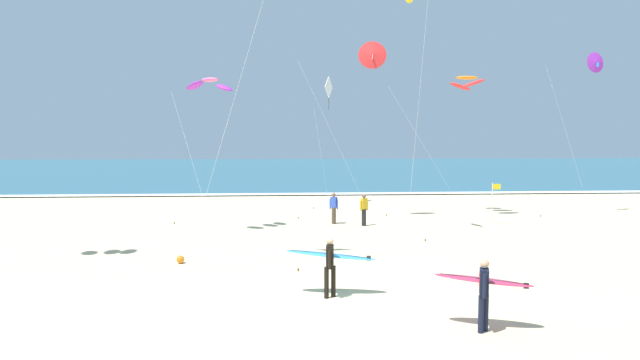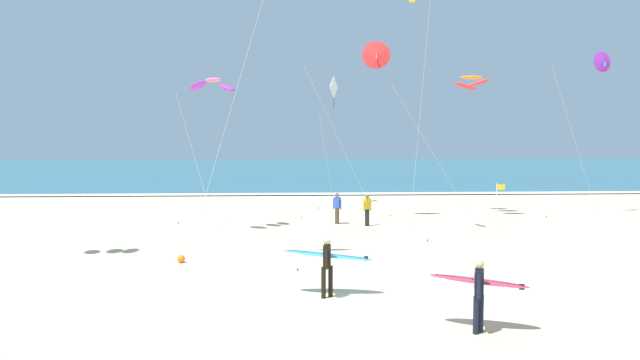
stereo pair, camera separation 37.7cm
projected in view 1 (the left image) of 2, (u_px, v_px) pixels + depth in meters
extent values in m
plane|color=beige|center=(334.00, 313.00, 14.17)|extent=(160.00, 160.00, 0.00)
cube|color=#2D6075|center=(293.00, 170.00, 71.26)|extent=(160.00, 60.00, 0.08)
cube|color=white|center=(301.00, 194.00, 41.72)|extent=(160.00, 1.38, 0.01)
cylinder|color=black|center=(481.00, 314.00, 12.72)|extent=(0.13, 0.13, 0.88)
cylinder|color=black|center=(486.00, 312.00, 12.85)|extent=(0.13, 0.13, 0.88)
cube|color=black|center=(484.00, 282.00, 12.73)|extent=(0.29, 0.38, 0.60)
cube|color=red|center=(479.00, 280.00, 12.75)|extent=(0.07, 0.19, 0.32)
sphere|color=tan|center=(485.00, 264.00, 12.69)|extent=(0.21, 0.21, 0.21)
cylinder|color=black|center=(485.00, 286.00, 12.51)|extent=(0.09, 0.09, 0.56)
cylinder|color=black|center=(484.00, 274.00, 12.94)|extent=(0.09, 0.09, 0.26)
cylinder|color=black|center=(481.00, 279.00, 13.05)|extent=(0.26, 0.15, 0.14)
ellipsoid|color=#D83359|center=(483.00, 280.00, 13.08)|extent=(2.32, 1.17, 0.22)
cube|color=#333333|center=(483.00, 279.00, 13.08)|extent=(1.91, 0.63, 0.14)
cube|color=#262628|center=(526.00, 286.00, 12.86)|extent=(0.12, 0.05, 0.14)
cylinder|color=black|center=(326.00, 283.00, 15.42)|extent=(0.13, 0.13, 0.88)
cylinder|color=black|center=(333.00, 281.00, 15.56)|extent=(0.13, 0.13, 0.88)
cube|color=black|center=(330.00, 256.00, 15.43)|extent=(0.24, 0.36, 0.60)
cube|color=white|center=(326.00, 254.00, 15.43)|extent=(0.04, 0.20, 0.32)
sphere|color=tan|center=(330.00, 241.00, 15.40)|extent=(0.21, 0.21, 0.21)
cylinder|color=black|center=(330.00, 259.00, 15.20)|extent=(0.09, 0.09, 0.56)
cylinder|color=black|center=(330.00, 250.00, 15.65)|extent=(0.09, 0.09, 0.26)
cylinder|color=black|center=(328.00, 254.00, 15.75)|extent=(0.26, 0.11, 0.14)
ellipsoid|color=#3399D8|center=(331.00, 255.00, 15.79)|extent=(2.62, 0.83, 0.30)
cube|color=#333333|center=(331.00, 254.00, 15.79)|extent=(2.24, 0.32, 0.21)
cube|color=#262628|center=(369.00, 258.00, 15.73)|extent=(0.12, 0.03, 0.14)
cube|color=white|center=(329.00, 87.00, 35.69)|extent=(0.62, 1.25, 1.37)
cylinder|color=black|center=(329.00, 104.00, 35.78)|extent=(0.02, 0.02, 0.74)
cylinder|color=silver|center=(321.00, 157.00, 34.87)|extent=(1.11, 2.32, 6.04)
cylinder|color=brown|center=(314.00, 208.00, 33.94)|extent=(0.06, 0.06, 0.10)
cylinder|color=silver|center=(239.00, 82.00, 18.03)|extent=(3.80, 0.30, 12.25)
cylinder|color=brown|center=(298.00, 270.00, 18.51)|extent=(0.06, 0.06, 0.10)
ellipsoid|color=purple|center=(195.00, 85.00, 24.94)|extent=(1.13, 1.14, 0.51)
ellipsoid|color=pink|center=(210.00, 80.00, 25.53)|extent=(1.13, 1.14, 0.20)
ellipsoid|color=purple|center=(224.00, 88.00, 26.16)|extent=(1.13, 1.14, 0.51)
cylinder|color=silver|center=(191.00, 159.00, 26.89)|extent=(2.21, 2.29, 6.54)
cylinder|color=brown|center=(174.00, 223.00, 28.22)|extent=(0.06, 0.06, 0.10)
cone|color=purple|center=(596.00, 62.00, 31.00)|extent=(1.18, 0.53, 1.16)
cube|color=#2D99DB|center=(596.00, 65.00, 31.01)|extent=(0.12, 0.41, 0.24)
cylinder|color=silver|center=(568.00, 141.00, 30.83)|extent=(3.31, 0.86, 8.20)
cylinder|color=brown|center=(541.00, 216.00, 30.65)|extent=(0.06, 0.06, 0.10)
cylinder|color=silver|center=(417.00, 116.00, 24.04)|extent=(0.44, 1.64, 10.50)
cylinder|color=brown|center=(425.00, 240.00, 23.68)|extent=(0.06, 0.06, 0.10)
ellipsoid|color=red|center=(474.00, 83.00, 29.83)|extent=(1.31, 0.66, 0.59)
ellipsoid|color=orange|center=(467.00, 78.00, 30.82)|extent=(1.31, 0.66, 0.20)
ellipsoid|color=red|center=(460.00, 86.00, 31.87)|extent=(1.31, 0.66, 0.59)
cylinder|color=silver|center=(427.00, 151.00, 30.90)|extent=(4.47, 0.21, 7.09)
cylinder|color=brown|center=(387.00, 215.00, 30.95)|extent=(0.06, 0.06, 0.10)
cone|color=red|center=(372.00, 55.00, 29.18)|extent=(1.52, 0.54, 1.48)
cube|color=white|center=(372.00, 57.00, 29.19)|extent=(0.08, 0.53, 0.24)
cylinder|color=silver|center=(335.00, 139.00, 29.64)|extent=(3.92, 0.47, 8.36)
cylinder|color=brown|center=(298.00, 218.00, 30.09)|extent=(0.06, 0.06, 0.10)
cylinder|color=#4C3D2D|center=(334.00, 216.00, 28.25)|extent=(0.22, 0.22, 0.84)
cube|color=#3351B7|center=(334.00, 202.00, 28.20)|extent=(0.36, 0.33, 0.54)
sphere|color=brown|center=(334.00, 195.00, 28.17)|extent=(0.20, 0.20, 0.20)
cylinder|color=#3351B7|center=(330.00, 204.00, 28.32)|extent=(0.08, 0.08, 0.50)
cylinder|color=#3351B7|center=(337.00, 204.00, 28.09)|extent=(0.08, 0.08, 0.50)
cylinder|color=black|center=(364.00, 217.00, 27.66)|extent=(0.22, 0.22, 0.84)
cube|color=gold|center=(364.00, 204.00, 27.61)|extent=(0.37, 0.32, 0.54)
sphere|color=brown|center=(364.00, 196.00, 27.57)|extent=(0.20, 0.20, 0.20)
cylinder|color=gold|center=(361.00, 206.00, 27.50)|extent=(0.08, 0.08, 0.50)
cylinder|color=gold|center=(367.00, 205.00, 27.73)|extent=(0.08, 0.08, 0.50)
cylinder|color=silver|center=(492.00, 203.00, 28.18)|extent=(0.05, 0.05, 2.10)
cube|color=yellow|center=(497.00, 187.00, 28.12)|extent=(0.40, 0.02, 0.28)
sphere|color=orange|center=(180.00, 259.00, 19.62)|extent=(0.28, 0.28, 0.28)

